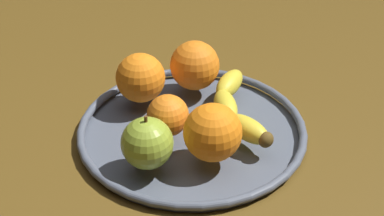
{
  "coord_description": "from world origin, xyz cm",
  "views": [
    {
      "loc": [
        67.36,
        -4.97,
        51.4
      ],
      "look_at": [
        0.0,
        0.0,
        4.8
      ],
      "focal_mm": 53.77,
      "sensor_mm": 36.0,
      "label": 1
    }
  ],
  "objects_px": {
    "orange_center": "(213,132)",
    "orange_front_left": "(141,78)",
    "fruit_bowl": "(192,130)",
    "orange_back_left": "(168,115)",
    "apple": "(147,143)",
    "banana": "(235,107)",
    "orange_back_right": "(195,65)"
  },
  "relations": [
    {
      "from": "orange_center",
      "to": "orange_back_left",
      "type": "relative_size",
      "value": 1.32
    },
    {
      "from": "fruit_bowl",
      "to": "orange_center",
      "type": "xyz_separation_m",
      "value": [
        0.07,
        0.02,
        0.05
      ]
    },
    {
      "from": "orange_back_left",
      "to": "orange_front_left",
      "type": "distance_m",
      "value": 0.1
    },
    {
      "from": "fruit_bowl",
      "to": "orange_front_left",
      "type": "relative_size",
      "value": 4.41
    },
    {
      "from": "banana",
      "to": "orange_center",
      "type": "height_order",
      "value": "orange_center"
    },
    {
      "from": "fruit_bowl",
      "to": "orange_front_left",
      "type": "distance_m",
      "value": 0.11
    },
    {
      "from": "fruit_bowl",
      "to": "orange_back_left",
      "type": "bearing_deg",
      "value": -65.93
    },
    {
      "from": "orange_back_right",
      "to": "orange_center",
      "type": "bearing_deg",
      "value": 3.24
    },
    {
      "from": "banana",
      "to": "orange_back_right",
      "type": "relative_size",
      "value": 2.57
    },
    {
      "from": "fruit_bowl",
      "to": "orange_center",
      "type": "height_order",
      "value": "orange_center"
    },
    {
      "from": "banana",
      "to": "orange_back_left",
      "type": "relative_size",
      "value": 3.35
    },
    {
      "from": "orange_back_left",
      "to": "orange_back_right",
      "type": "relative_size",
      "value": 0.77
    },
    {
      "from": "banana",
      "to": "orange_back_left",
      "type": "bearing_deg",
      "value": -76.04
    },
    {
      "from": "fruit_bowl",
      "to": "banana",
      "type": "relative_size",
      "value": 1.67
    },
    {
      "from": "orange_center",
      "to": "orange_front_left",
      "type": "xyz_separation_m",
      "value": [
        -0.15,
        -0.1,
        -0.0
      ]
    },
    {
      "from": "banana",
      "to": "apple",
      "type": "distance_m",
      "value": 0.17
    },
    {
      "from": "apple",
      "to": "orange_center",
      "type": "bearing_deg",
      "value": 96.8
    },
    {
      "from": "fruit_bowl",
      "to": "orange_back_right",
      "type": "height_order",
      "value": "orange_back_right"
    },
    {
      "from": "orange_front_left",
      "to": "orange_back_right",
      "type": "height_order",
      "value": "orange_back_right"
    },
    {
      "from": "orange_back_left",
      "to": "apple",
      "type": "bearing_deg",
      "value": -23.66
    },
    {
      "from": "orange_front_left",
      "to": "orange_back_right",
      "type": "relative_size",
      "value": 0.97
    },
    {
      "from": "apple",
      "to": "orange_back_right",
      "type": "relative_size",
      "value": 0.99
    },
    {
      "from": "orange_center",
      "to": "orange_back_right",
      "type": "bearing_deg",
      "value": -176.76
    },
    {
      "from": "fruit_bowl",
      "to": "orange_back_right",
      "type": "bearing_deg",
      "value": 173.43
    },
    {
      "from": "orange_center",
      "to": "orange_back_right",
      "type": "distance_m",
      "value": 0.18
    },
    {
      "from": "orange_front_left",
      "to": "orange_back_right",
      "type": "bearing_deg",
      "value": 108.86
    },
    {
      "from": "banana",
      "to": "orange_back_right",
      "type": "distance_m",
      "value": 0.1
    },
    {
      "from": "banana",
      "to": "orange_back_right",
      "type": "xyz_separation_m",
      "value": [
        -0.09,
        -0.05,
        0.02
      ]
    },
    {
      "from": "banana",
      "to": "orange_back_left",
      "type": "distance_m",
      "value": 0.11
    },
    {
      "from": "orange_front_left",
      "to": "orange_back_right",
      "type": "distance_m",
      "value": 0.09
    },
    {
      "from": "apple",
      "to": "orange_front_left",
      "type": "distance_m",
      "value": 0.16
    },
    {
      "from": "banana",
      "to": "orange_back_right",
      "type": "bearing_deg",
      "value": -153.02
    }
  ]
}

